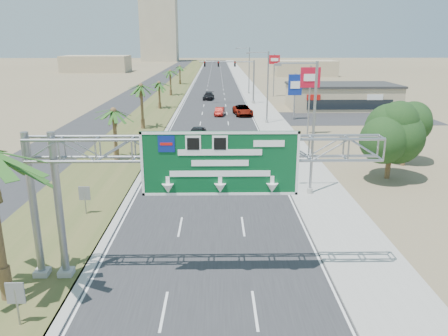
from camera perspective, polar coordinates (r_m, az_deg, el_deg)
name	(u,v)px	position (r m, az deg, el deg)	size (l,w,h in m)	color
road	(215,84)	(120.13, -1.14, 10.86)	(12.00, 300.00, 0.02)	#28282B
sidewalk_right	(247,84)	(120.40, 2.98, 10.87)	(4.00, 300.00, 0.10)	#9E9B93
median_grass	(178,84)	(120.57, -5.98, 10.82)	(7.00, 300.00, 0.12)	#445124
opposing_road	(152,85)	(121.38, -9.33, 10.71)	(8.00, 300.00, 0.02)	#28282B
sign_gantry	(186,160)	(20.28, -4.95, 1.02)	(16.75, 1.24, 7.50)	gray
palm_row_b	(113,111)	(43.23, -14.24, 7.18)	(3.99, 3.99, 5.95)	brown
palm_row_c	(141,86)	(58.71, -10.80, 10.43)	(3.99, 3.99, 6.75)	brown
palm_row_d	(159,83)	(76.55, -8.50, 10.90)	(3.99, 3.99, 5.45)	brown
palm_row_e	(170,72)	(95.31, -7.05, 12.39)	(3.99, 3.99, 6.15)	brown
palm_row_f	(180,67)	(120.18, -5.81, 13.03)	(3.99, 3.99, 5.75)	brown
streetlight_near	(310,135)	(33.03, 11.22, 4.30)	(3.27, 0.44, 10.00)	gray
streetlight_mid	(266,90)	(62.34, 5.53, 10.06)	(3.27, 0.44, 10.00)	gray
streetlight_far	(248,72)	(98.07, 3.18, 12.36)	(3.27, 0.44, 10.00)	gray
signal_mast	(243,78)	(81.97, 2.47, 11.71)	(10.28, 0.71, 8.00)	gray
store_building	(342,97)	(79.18, 15.10, 8.94)	(18.00, 10.00, 4.00)	tan
oak_near	(392,126)	(39.09, 21.14, 5.10)	(4.50, 4.50, 6.80)	brown
oak_far	(407,126)	(44.00, 22.79, 5.13)	(3.50, 3.50, 5.60)	brown
median_signback_a	(16,296)	(20.21, -25.55, -14.89)	(0.75, 0.08, 2.08)	gray
median_signback_b	(85,195)	(30.63, -17.75, -3.42)	(0.75, 0.08, 2.08)	gray
tower_distant	(159,29)	(261.67, -8.45, 17.47)	(20.00, 16.00, 35.00)	tan
building_distant_left	(96,64)	(175.75, -16.33, 12.93)	(24.00, 14.00, 6.00)	tan
building_distant_right	(305,68)	(152.76, 10.50, 12.70)	(20.00, 12.00, 5.00)	tan
car_left_lane	(197,134)	(51.61, -3.57, 4.45)	(1.91, 4.76, 1.62)	black
car_mid_lane	(220,112)	(69.33, -0.57, 7.38)	(1.36, 3.89, 1.28)	#6C0D09
car_right_lane	(243,110)	(69.63, 2.46, 7.53)	(2.62, 5.69, 1.58)	gray
car_far	(208,96)	(88.59, -2.04, 9.36)	(1.98, 4.86, 1.41)	black
pole_sign_red_near	(310,81)	(54.76, 11.19, 11.05)	(2.41, 0.48, 8.52)	gray
pole_sign_blue	(295,86)	(65.79, 9.26, 10.48)	(2.01, 0.42, 6.88)	gray
pole_sign_red_far	(274,63)	(93.61, 6.59, 13.45)	(2.20, 0.38, 8.73)	gray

